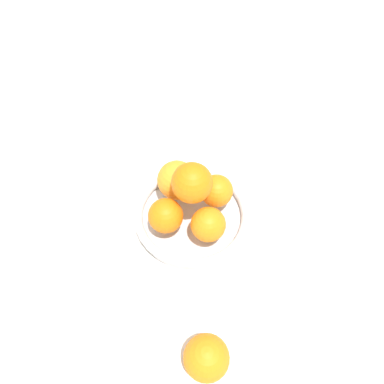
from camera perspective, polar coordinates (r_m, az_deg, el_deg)
name	(u,v)px	position (r m, az deg, el deg)	size (l,w,h in m)	color
ground_plane	(192,219)	(0.81, 0.00, -4.17)	(4.00, 4.00, 0.00)	silver
fruit_bowl	(192,215)	(0.80, 0.00, -3.56)	(0.25, 0.25, 0.03)	silver
orange_pile	(190,193)	(0.74, -0.36, -0.22)	(0.16, 0.16, 0.14)	orange
stray_orange	(206,358)	(0.67, 2.21, -23.92)	(0.08, 0.08, 0.08)	orange
napkin_folded	(116,335)	(0.72, -11.52, -20.62)	(0.14, 0.14, 0.01)	white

